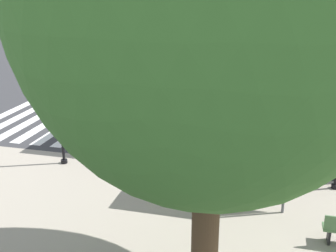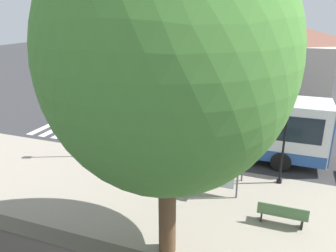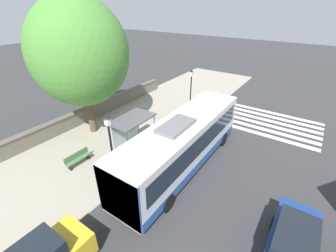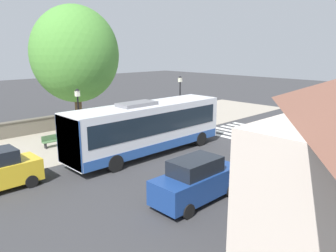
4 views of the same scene
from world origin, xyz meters
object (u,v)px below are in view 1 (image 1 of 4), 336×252
object	(u,v)px
street_lamp_far	(58,92)
parked_car_far_lane	(306,91)
bus	(238,107)
pedestrian	(113,134)
bus_shelter	(241,131)

from	to	relation	value
street_lamp_far	parked_car_far_lane	distance (m)	13.35
bus	pedestrian	world-z (taller)	bus
bus_shelter	pedestrian	bearing A→B (deg)	66.70
pedestrian	street_lamp_far	distance (m)	2.62
bus_shelter	pedestrian	size ratio (longest dim) A/B	1.94
street_lamp_far	parked_car_far_lane	size ratio (longest dim) A/B	1.03
pedestrian	street_lamp_far	xyz separation A→B (m)	(-1.11, 1.53, 1.81)
pedestrian	parked_car_far_lane	distance (m)	11.39
bus	bus_shelter	world-z (taller)	bus
pedestrian	street_lamp_far	bearing A→B (deg)	125.86
pedestrian	parked_car_far_lane	size ratio (longest dim) A/B	0.35
street_lamp_far	parked_car_far_lane	world-z (taller)	street_lamp_far
bus_shelter	pedestrian	distance (m)	5.56
bus_shelter	parked_car_far_lane	xyz separation A→B (m)	(10.72, -2.51, -1.23)
bus	street_lamp_far	distance (m)	6.77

